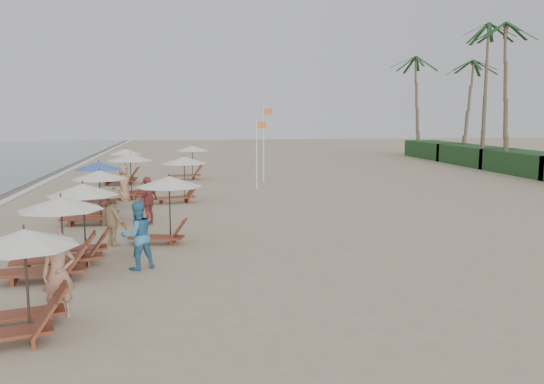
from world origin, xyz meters
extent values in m
plane|color=tan|center=(0.00, 0.00, 0.00)|extent=(160.00, 160.00, 0.00)
cube|color=#193D1C|center=(22.00, 22.00, 0.80)|extent=(3.20, 8.00, 1.60)
cube|color=#193D1C|center=(22.00, 29.50, 0.80)|extent=(3.20, 8.00, 1.60)
cube|color=#193D1C|center=(22.00, 37.00, 0.80)|extent=(3.20, 8.00, 1.60)
cylinder|color=brown|center=(21.10, 23.20, 5.30)|extent=(0.36, 0.36, 10.60)
cylinder|color=brown|center=(22.00, 28.40, 5.70)|extent=(0.36, 0.36, 11.40)
cylinder|color=brown|center=(22.90, 33.60, 4.50)|extent=(0.36, 0.36, 9.00)
cylinder|color=brown|center=(21.10, 38.80, 4.90)|extent=(0.36, 0.36, 9.80)
cylinder|color=black|center=(-5.35, -3.37, 1.02)|extent=(0.05, 0.05, 2.04)
cone|color=silver|center=(-5.35, -3.37, 1.94)|extent=(2.03, 2.03, 0.35)
cylinder|color=black|center=(-5.57, 0.86, 1.02)|extent=(0.05, 0.05, 2.05)
cone|color=silver|center=(-5.57, 0.86, 1.95)|extent=(2.24, 2.24, 0.35)
cylinder|color=black|center=(-5.25, 2.30, 1.11)|extent=(0.05, 0.05, 2.21)
cone|color=silver|center=(-5.25, 2.30, 2.11)|extent=(2.05, 2.05, 0.35)
cylinder|color=black|center=(-5.67, 8.33, 1.00)|extent=(0.05, 0.05, 2.00)
cone|color=silver|center=(-5.67, 8.33, 1.90)|extent=(2.19, 2.19, 0.35)
cylinder|color=black|center=(-6.23, 12.01, 1.02)|extent=(0.05, 0.05, 2.03)
cone|color=#3D60B6|center=(-6.23, 12.01, 1.93)|extent=(2.24, 2.24, 0.35)
cylinder|color=black|center=(-5.07, 14.75, 1.10)|extent=(0.05, 0.05, 2.20)
cone|color=silver|center=(-5.07, 14.75, 2.10)|extent=(2.35, 2.35, 0.35)
cylinder|color=black|center=(-5.95, 20.77, 1.05)|extent=(0.05, 0.05, 2.10)
cone|color=silver|center=(-5.95, 20.77, 2.00)|extent=(2.02, 2.02, 0.35)
cylinder|color=black|center=(-2.84, 4.44, 1.07)|extent=(0.05, 0.05, 2.15)
cone|color=silver|center=(-2.84, 4.44, 2.05)|extent=(2.24, 2.24, 0.35)
cylinder|color=black|center=(-2.35, 13.14, 1.07)|extent=(0.05, 0.05, 2.15)
cone|color=silver|center=(-2.35, 13.14, 2.05)|extent=(2.24, 2.24, 0.35)
cylinder|color=black|center=(-1.84, 22.83, 1.07)|extent=(0.05, 0.05, 2.15)
cone|color=silver|center=(-1.84, 22.83, 2.05)|extent=(2.24, 2.24, 0.35)
imported|color=#A9765B|center=(-4.98, -2.39, 0.93)|extent=(0.74, 0.55, 1.86)
imported|color=teal|center=(-3.64, 1.11, 0.96)|extent=(1.16, 1.07, 1.91)
imported|color=olive|center=(-4.64, 4.11, 0.93)|extent=(1.31, 1.35, 1.85)
imported|color=#AA4544|center=(-3.75, 7.46, 0.95)|extent=(0.97, 1.19, 1.90)
imported|color=tan|center=(-5.34, 13.76, 0.91)|extent=(0.77, 1.00, 1.81)
cylinder|color=silver|center=(1.73, 17.12, 2.04)|extent=(0.08, 0.08, 4.08)
cube|color=orange|center=(2.01, 17.12, 3.68)|extent=(0.55, 0.02, 0.40)
cylinder|color=silver|center=(2.60, 20.43, 2.42)|extent=(0.08, 0.08, 4.84)
cube|color=orange|center=(2.88, 20.43, 4.44)|extent=(0.55, 0.02, 0.40)
camera|label=1|loc=(-2.27, -14.35, 4.28)|focal=36.71mm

